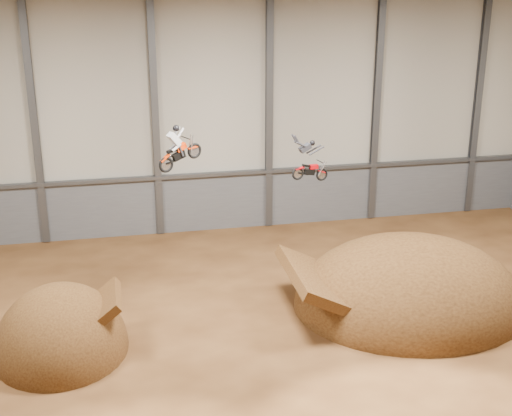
{
  "coord_description": "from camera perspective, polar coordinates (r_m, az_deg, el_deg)",
  "views": [
    {
      "loc": [
        -5.74,
        -25.57,
        15.93
      ],
      "look_at": [
        0.33,
        4.0,
        5.14
      ],
      "focal_mm": 50.0,
      "sensor_mm": 36.0,
      "label": 1
    }
  ],
  "objects": [
    {
      "name": "fmx_rider_b",
      "position": [
        33.53,
        4.3,
        3.98
      ],
      "size": [
        2.89,
        1.28,
        2.51
      ],
      "primitive_type": null,
      "rotation": [
        0.0,
        0.16,
        0.21
      ],
      "color": "#B6050C"
    },
    {
      "name": "ceiling",
      "position": [
        26.28,
        1.09,
        15.45
      ],
      "size": [
        40.0,
        40.0,
        0.0
      ],
      "primitive_type": "plane",
      "color": "black",
      "rests_on": "back_wall"
    },
    {
      "name": "lower_band_back",
      "position": [
        43.27,
        -3.33,
        0.49
      ],
      "size": [
        39.8,
        0.18,
        3.5
      ],
      "primitive_type": "cube",
      "color": "#5B5D63",
      "rests_on": "ground"
    },
    {
      "name": "takeoff_ramp",
      "position": [
        32.08,
        -15.26,
        -10.88
      ],
      "size": [
        5.64,
        6.51,
        5.64
      ],
      "primitive_type": "ellipsoid",
      "color": "#38200E",
      "rests_on": "ground"
    },
    {
      "name": "steel_rail",
      "position": [
        42.57,
        -3.35,
        2.72
      ],
      "size": [
        39.8,
        0.35,
        0.2
      ],
      "primitive_type": "cube",
      "color": "#47494F",
      "rests_on": "lower_band_back"
    },
    {
      "name": "fmx_rider_a",
      "position": [
        32.07,
        -5.97,
        5.21
      ],
      "size": [
        2.8,
        1.96,
        2.54
      ],
      "primitive_type": null,
      "rotation": [
        0.0,
        -0.25,
        0.46
      ],
      "color": "red"
    },
    {
      "name": "steel_column_5",
      "position": [
        47.03,
        17.27,
        7.84
      ],
      "size": [
        0.4,
        0.36,
        13.9
      ],
      "primitive_type": "cube",
      "color": "#47494F",
      "rests_on": "ground"
    },
    {
      "name": "floor",
      "position": [
        30.67,
        0.92,
        -11.63
      ],
      "size": [
        40.0,
        40.0,
        0.0
      ],
      "primitive_type": "plane",
      "color": "#452712",
      "rests_on": "ground"
    },
    {
      "name": "back_wall",
      "position": [
        41.94,
        -3.49,
        7.33
      ],
      "size": [
        40.0,
        0.1,
        14.0
      ],
      "primitive_type": "cube",
      "color": "#B4AE9F",
      "rests_on": "ground"
    },
    {
      "name": "steel_column_4",
      "position": [
        44.24,
        9.59,
        7.74
      ],
      "size": [
        0.4,
        0.36,
        13.9
      ],
      "primitive_type": "cube",
      "color": "#47494F",
      "rests_on": "ground"
    },
    {
      "name": "steel_column_3",
      "position": [
        42.33,
        1.05,
        7.48
      ],
      "size": [
        0.4,
        0.36,
        13.9
      ],
      "primitive_type": "cube",
      "color": "#47494F",
      "rests_on": "ground"
    },
    {
      "name": "steel_column_2",
      "position": [
        41.42,
        -8.05,
        7.02
      ],
      "size": [
        0.4,
        0.36,
        13.9
      ],
      "primitive_type": "cube",
      "color": "#47494F",
      "rests_on": "ground"
    },
    {
      "name": "steel_column_1",
      "position": [
        41.57,
        -17.31,
        6.37
      ],
      "size": [
        0.4,
        0.36,
        13.9
      ],
      "primitive_type": "cube",
      "color": "#47494F",
      "rests_on": "ground"
    },
    {
      "name": "landing_ramp",
      "position": [
        35.45,
        12.06,
        -7.51
      ],
      "size": [
        11.14,
        9.86,
        6.43
      ],
      "primitive_type": "ellipsoid",
      "color": "#38200E",
      "rests_on": "ground"
    }
  ]
}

